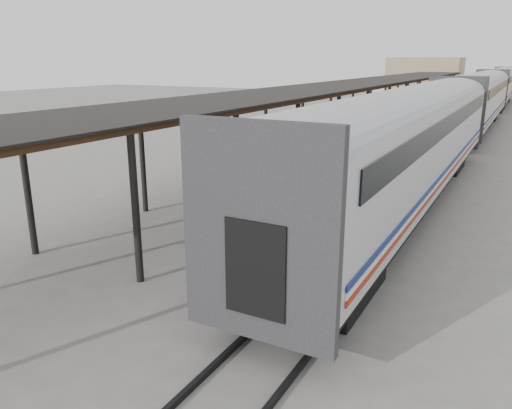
{
  "coord_description": "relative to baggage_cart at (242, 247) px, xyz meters",
  "views": [
    {
      "loc": [
        7.09,
        -11.13,
        5.61
      ],
      "look_at": [
        0.66,
        0.67,
        1.7
      ],
      "focal_mm": 35.0,
      "sensor_mm": 36.0,
      "label": 1
    }
  ],
  "objects": [
    {
      "name": "luggage_tug",
      "position": [
        -1.84,
        17.77,
        0.04
      ],
      "size": [
        1.37,
        1.88,
        1.5
      ],
      "rotation": [
        0.0,
        0.0,
        0.22
      ],
      "color": "maroon",
      "rests_on": "ground"
    },
    {
      "name": "train",
      "position": [
        2.59,
        33.84,
        2.04
      ],
      "size": [
        3.45,
        76.01,
        4.01
      ],
      "color": "silver",
      "rests_on": "ground"
    },
    {
      "name": "suitcase_stack",
      "position": [
        -0.13,
        0.34,
        0.4
      ],
      "size": [
        1.21,
        1.04,
        0.45
      ],
      "rotation": [
        0.0,
        0.0,
        0.01
      ],
      "color": "#37373A",
      "rests_on": "baggage_cart"
    },
    {
      "name": "canopy",
      "position": [
        -4.01,
        24.04,
        3.36
      ],
      "size": [
        4.9,
        64.3,
        4.15
      ],
      "color": "#422B19",
      "rests_on": "ground"
    },
    {
      "name": "porter",
      "position": [
        0.25,
        -0.65,
        1.1
      ],
      "size": [
        0.57,
        0.73,
        1.77
      ],
      "primitive_type": "imported",
      "rotation": [
        0.0,
        0.0,
        1.33
      ],
      "color": "navy",
      "rests_on": "baggage_cart"
    },
    {
      "name": "building_left",
      "position": [
        -10.61,
        82.04,
        2.35
      ],
      "size": [
        12.0,
        8.0,
        6.0
      ],
      "primitive_type": "cube",
      "color": "tan",
      "rests_on": "ground"
    },
    {
      "name": "pedestrian",
      "position": [
        -2.85,
        14.03,
        0.21
      ],
      "size": [
        1.05,
        0.57,
        1.71
      ],
      "primitive_type": "imported",
      "rotation": [
        0.0,
        0.0,
        3.3
      ],
      "color": "black",
      "rests_on": "ground"
    },
    {
      "name": "ground",
      "position": [
        -0.61,
        0.04,
        -0.65
      ],
      "size": [
        160.0,
        160.0,
        0.0
      ],
      "primitive_type": "plane",
      "color": "slate",
      "rests_on": "ground"
    },
    {
      "name": "baggage_cart",
      "position": [
        0.0,
        0.0,
        0.0
      ],
      "size": [
        1.28,
        2.42,
        0.86
      ],
      "rotation": [
        0.0,
        0.0,
        0.01
      ],
      "color": "brown",
      "rests_on": "ground"
    },
    {
      "name": "rails",
      "position": [
        2.59,
        34.04,
        -0.59
      ],
      "size": [
        1.54,
        150.0,
        0.12
      ],
      "color": "black",
      "rests_on": "ground"
    }
  ]
}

